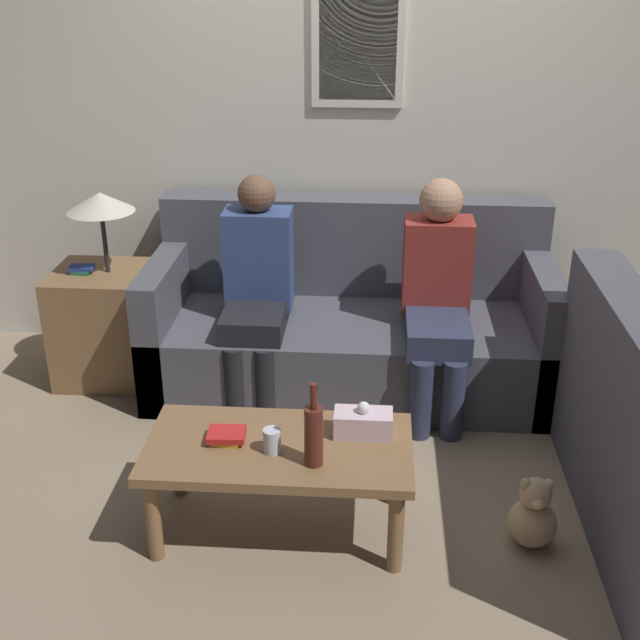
{
  "coord_description": "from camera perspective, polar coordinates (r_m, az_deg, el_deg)",
  "views": [
    {
      "loc": [
        0.11,
        -3.37,
        2.13
      ],
      "look_at": [
        -0.12,
        -0.14,
        0.66
      ],
      "focal_mm": 45.0,
      "sensor_mm": 36.0,
      "label": 1
    }
  ],
  "objects": [
    {
      "name": "ground_plane",
      "position": [
        3.99,
        1.84,
        -7.83
      ],
      "size": [
        16.0,
        16.0,
        0.0
      ],
      "primitive_type": "plane",
      "color": "gray"
    },
    {
      "name": "wall_back",
      "position": [
        4.46,
        2.62,
        13.73
      ],
      "size": [
        9.0,
        0.08,
        2.6
      ],
      "color": "silver",
      "rests_on": "ground_plane"
    },
    {
      "name": "couch_main",
      "position": [
        4.32,
        2.2,
        -0.39
      ],
      "size": [
        2.1,
        0.9,
        0.94
      ],
      "color": "#4C4C56",
      "rests_on": "ground_plane"
    },
    {
      "name": "coffee_table",
      "position": [
        3.18,
        -2.94,
        -9.69
      ],
      "size": [
        1.04,
        0.54,
        0.4
      ],
      "color": "olive",
      "rests_on": "ground_plane"
    },
    {
      "name": "side_table_with_lamp",
      "position": [
        4.48,
        -15.15,
        0.32
      ],
      "size": [
        0.48,
        0.48,
        1.05
      ],
      "color": "olive",
      "rests_on": "ground_plane"
    },
    {
      "name": "wine_bottle",
      "position": [
        2.97,
        -0.45,
        -8.11
      ],
      "size": [
        0.07,
        0.07,
        0.34
      ],
      "color": "#562319",
      "rests_on": "coffee_table"
    },
    {
      "name": "drinking_glass",
      "position": [
        3.08,
        -3.43,
        -8.56
      ],
      "size": [
        0.07,
        0.07,
        0.1
      ],
      "color": "silver",
      "rests_on": "coffee_table"
    },
    {
      "name": "book_stack",
      "position": [
        3.18,
        -6.67,
        -8.18
      ],
      "size": [
        0.15,
        0.12,
        0.04
      ],
      "color": "gold",
      "rests_on": "coffee_table"
    },
    {
      "name": "tissue_box",
      "position": [
        3.18,
        3.09,
        -7.3
      ],
      "size": [
        0.23,
        0.12,
        0.15
      ],
      "color": "silver",
      "rests_on": "coffee_table"
    },
    {
      "name": "person_left",
      "position": [
        4.07,
        -4.54,
        2.54
      ],
      "size": [
        0.34,
        0.58,
        1.15
      ],
      "color": "black",
      "rests_on": "ground_plane"
    },
    {
      "name": "person_right",
      "position": [
        4.02,
        8.35,
        2.05
      ],
      "size": [
        0.34,
        0.65,
        1.15
      ],
      "color": "#2D334C",
      "rests_on": "ground_plane"
    },
    {
      "name": "teddy_bear",
      "position": [
        3.34,
        14.91,
        -13.3
      ],
      "size": [
        0.19,
        0.19,
        0.3
      ],
      "color": "tan",
      "rests_on": "ground_plane"
    }
  ]
}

